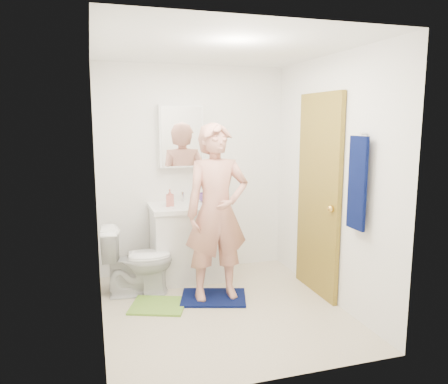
{
  "coord_description": "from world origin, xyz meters",
  "views": [
    {
      "loc": [
        -1.13,
        -3.76,
        1.78
      ],
      "look_at": [
        0.09,
        0.25,
        1.09
      ],
      "focal_mm": 35.0,
      "sensor_mm": 36.0,
      "label": 1
    }
  ],
  "objects_px": {
    "towel": "(357,183)",
    "toothbrush_cup": "(204,197)",
    "man": "(217,212)",
    "medicine_cabinet": "(181,136)",
    "toilet": "(138,260)",
    "vanity_cabinet": "(186,244)",
    "soap_dispenser": "(170,198)"
  },
  "relations": [
    {
      "from": "medicine_cabinet",
      "to": "man",
      "type": "xyz_separation_m",
      "value": [
        0.17,
        -0.88,
        -0.71
      ]
    },
    {
      "from": "soap_dispenser",
      "to": "man",
      "type": "height_order",
      "value": "man"
    },
    {
      "from": "toilet",
      "to": "man",
      "type": "relative_size",
      "value": 0.41
    },
    {
      "from": "toilet",
      "to": "soap_dispenser",
      "type": "height_order",
      "value": "soap_dispenser"
    },
    {
      "from": "vanity_cabinet",
      "to": "soap_dispenser",
      "type": "bearing_deg",
      "value": -174.35
    },
    {
      "from": "medicine_cabinet",
      "to": "toilet",
      "type": "distance_m",
      "value": 1.46
    },
    {
      "from": "vanity_cabinet",
      "to": "toothbrush_cup",
      "type": "bearing_deg",
      "value": 24.86
    },
    {
      "from": "medicine_cabinet",
      "to": "toilet",
      "type": "relative_size",
      "value": 0.98
    },
    {
      "from": "toilet",
      "to": "toothbrush_cup",
      "type": "bearing_deg",
      "value": -59.67
    },
    {
      "from": "towel",
      "to": "toothbrush_cup",
      "type": "bearing_deg",
      "value": 120.42
    },
    {
      "from": "vanity_cabinet",
      "to": "toothbrush_cup",
      "type": "xyz_separation_m",
      "value": [
        0.24,
        0.11,
        0.5
      ]
    },
    {
      "from": "vanity_cabinet",
      "to": "medicine_cabinet",
      "type": "distance_m",
      "value": 1.22
    },
    {
      "from": "towel",
      "to": "soap_dispenser",
      "type": "distance_m",
      "value": 2.02
    },
    {
      "from": "toothbrush_cup",
      "to": "soap_dispenser",
      "type": "bearing_deg",
      "value": -162.88
    },
    {
      "from": "vanity_cabinet",
      "to": "man",
      "type": "relative_size",
      "value": 0.46
    },
    {
      "from": "medicine_cabinet",
      "to": "towel",
      "type": "relative_size",
      "value": 0.87
    },
    {
      "from": "toothbrush_cup",
      "to": "man",
      "type": "bearing_deg",
      "value": -95.3
    },
    {
      "from": "man",
      "to": "toothbrush_cup",
      "type": "bearing_deg",
      "value": 85.08
    },
    {
      "from": "towel",
      "to": "toilet",
      "type": "xyz_separation_m",
      "value": [
        -1.76,
        1.19,
        -0.89
      ]
    },
    {
      "from": "toilet",
      "to": "man",
      "type": "distance_m",
      "value": 0.99
    },
    {
      "from": "vanity_cabinet",
      "to": "medicine_cabinet",
      "type": "height_order",
      "value": "medicine_cabinet"
    },
    {
      "from": "toilet",
      "to": "soap_dispenser",
      "type": "bearing_deg",
      "value": -51.26
    },
    {
      "from": "towel",
      "to": "man",
      "type": "xyz_separation_m",
      "value": [
        -1.01,
        0.83,
        -0.36
      ]
    },
    {
      "from": "medicine_cabinet",
      "to": "towel",
      "type": "bearing_deg",
      "value": -55.39
    },
    {
      "from": "vanity_cabinet",
      "to": "soap_dispenser",
      "type": "xyz_separation_m",
      "value": [
        -0.18,
        -0.02,
        0.54
      ]
    },
    {
      "from": "soap_dispenser",
      "to": "man",
      "type": "xyz_separation_m",
      "value": [
        0.35,
        -0.64,
        -0.06
      ]
    },
    {
      "from": "medicine_cabinet",
      "to": "man",
      "type": "bearing_deg",
      "value": -79.03
    },
    {
      "from": "medicine_cabinet",
      "to": "soap_dispenser",
      "type": "distance_m",
      "value": 0.72
    },
    {
      "from": "man",
      "to": "towel",
      "type": "bearing_deg",
      "value": -39.03
    },
    {
      "from": "toothbrush_cup",
      "to": "man",
      "type": "xyz_separation_m",
      "value": [
        -0.07,
        -0.77,
        -0.01
      ]
    },
    {
      "from": "toilet",
      "to": "soap_dispenser",
      "type": "relative_size",
      "value": 3.8
    },
    {
      "from": "vanity_cabinet",
      "to": "soap_dispenser",
      "type": "relative_size",
      "value": 4.23
    }
  ]
}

